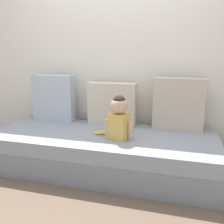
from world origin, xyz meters
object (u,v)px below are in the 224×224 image
Objects in this scene: toddler at (119,117)px; couch at (103,151)px; throw_pillow_left at (54,98)px; throw_pillow_center at (112,104)px; banana at (102,133)px; throw_pillow_right at (178,104)px.

couch is at bearing 152.26° from toddler.
couch is at bearing -26.04° from throw_pillow_left.
couch is 4.33× the size of throw_pillow_center.
throw_pillow_center is at bearing 0.00° from throw_pillow_left.
toddler is 0.31m from banana.
toddler reaches higher than couch.
couch is 4.30× the size of throw_pillow_left.
throw_pillow_left is 1.08m from toddler.
throw_pillow_center is at bearing 180.00° from throw_pillow_right.
toddler is (0.97, -0.48, -0.05)m from throw_pillow_left.
toddler is at bearing -21.57° from banana.
throw_pillow_right is 0.91m from banana.
throw_pillow_right is at bearing 0.00° from throw_pillow_left.
toddler is at bearing -27.74° from couch.
couch is at bearing -90.00° from throw_pillow_center.
toddler is at bearing -26.40° from throw_pillow_left.
couch is 0.59m from throw_pillow_center.
couch is 0.50m from toddler.
throw_pillow_right is 0.74m from toddler.
throw_pillow_right reaches higher than toddler.
couch is at bearing -153.96° from throw_pillow_right.
couch is 5.45× the size of toddler.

